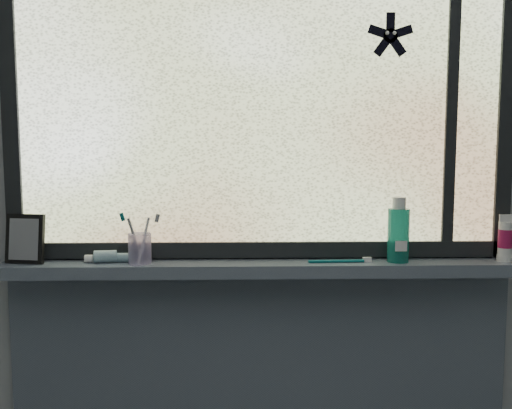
{
  "coord_description": "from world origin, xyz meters",
  "views": [
    {
      "loc": [
        -0.06,
        -0.52,
        1.39
      ],
      "look_at": [
        -0.02,
        1.05,
        1.22
      ],
      "focal_mm": 40.0,
      "sensor_mm": 36.0,
      "label": 1
    }
  ],
  "objects_px": {
    "mouthwash_bottle": "(398,230)",
    "cream_tube": "(505,236)",
    "vanity_mirror": "(25,239)",
    "toothbrush_cup": "(140,248)"
  },
  "relations": [
    {
      "from": "vanity_mirror",
      "to": "cream_tube",
      "type": "bearing_deg",
      "value": 9.68
    },
    {
      "from": "vanity_mirror",
      "to": "toothbrush_cup",
      "type": "height_order",
      "value": "vanity_mirror"
    },
    {
      "from": "vanity_mirror",
      "to": "toothbrush_cup",
      "type": "xyz_separation_m",
      "value": [
        0.35,
        -0.01,
        -0.03
      ]
    },
    {
      "from": "vanity_mirror",
      "to": "cream_tube",
      "type": "height_order",
      "value": "vanity_mirror"
    },
    {
      "from": "mouthwash_bottle",
      "to": "toothbrush_cup",
      "type": "bearing_deg",
      "value": -179.81
    },
    {
      "from": "toothbrush_cup",
      "to": "mouthwash_bottle",
      "type": "height_order",
      "value": "mouthwash_bottle"
    },
    {
      "from": "mouthwash_bottle",
      "to": "cream_tube",
      "type": "height_order",
      "value": "mouthwash_bottle"
    },
    {
      "from": "vanity_mirror",
      "to": "cream_tube",
      "type": "xyz_separation_m",
      "value": [
        1.5,
        -0.01,
        0.0
      ]
    },
    {
      "from": "mouthwash_bottle",
      "to": "cream_tube",
      "type": "xyz_separation_m",
      "value": [
        0.34,
        0.0,
        -0.02
      ]
    },
    {
      "from": "toothbrush_cup",
      "to": "cream_tube",
      "type": "height_order",
      "value": "cream_tube"
    }
  ]
}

